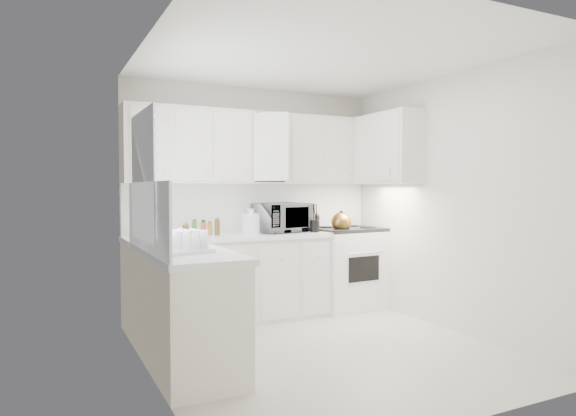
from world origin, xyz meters
TOP-DOWN VIEW (x-y plane):
  - floor at (0.00, 0.00)m, footprint 3.20×3.20m
  - ceiling at (0.00, 0.00)m, footprint 3.20×3.20m
  - wall_back at (0.00, 1.60)m, footprint 3.00×0.00m
  - wall_front at (0.00, -1.60)m, footprint 3.00×0.00m
  - wall_left at (-1.50, 0.00)m, footprint 0.00×3.20m
  - wall_right at (1.50, 0.00)m, footprint 0.00×3.20m
  - window_blinds at (-1.48, 0.35)m, footprint 0.06×0.96m
  - lower_cabinets_back at (-0.39, 1.30)m, footprint 2.22×0.60m
  - lower_cabinets_left at (-1.20, 0.20)m, footprint 0.60×1.60m
  - countertop_back at (-0.39, 1.29)m, footprint 2.24×0.64m
  - countertop_left at (-1.19, 0.20)m, footprint 0.64×1.62m
  - backsplash_back at (0.00, 1.59)m, footprint 2.98×0.02m
  - backsplash_left at (-1.49, 0.20)m, footprint 0.02×1.60m
  - upper_cabinets_back at (0.00, 1.44)m, footprint 3.00×0.33m
  - upper_cabinets_right at (1.33, 0.82)m, footprint 0.33×0.90m
  - sink at (-1.19, 0.55)m, footprint 0.42×0.38m
  - stove at (1.09, 1.30)m, footprint 0.85×0.71m
  - tea_kettle at (0.91, 1.14)m, footprint 0.31×0.27m
  - frying_pan at (1.27, 1.46)m, footprint 0.28×0.45m
  - microwave at (0.22, 1.31)m, footprint 0.66×0.47m
  - rice_cooker at (-0.09, 1.40)m, footprint 0.28×0.28m
  - paper_towel at (-0.09, 1.43)m, footprint 0.12×0.12m
  - utensil_crock at (0.56, 1.15)m, footprint 0.13×0.13m
  - dish_rack at (-1.25, -0.04)m, footprint 0.43×0.37m
  - spice_left_0 at (-0.85, 1.42)m, footprint 0.06×0.06m
  - spice_left_1 at (-0.78, 1.33)m, footprint 0.06×0.06m
  - spice_left_2 at (-0.70, 1.42)m, footprint 0.06×0.06m
  - spice_left_3 at (-0.62, 1.33)m, footprint 0.06×0.06m
  - spice_left_4 at (-0.55, 1.42)m, footprint 0.06×0.06m
  - sauce_right_0 at (0.58, 1.46)m, footprint 0.06×0.06m
  - sauce_right_1 at (0.64, 1.40)m, footprint 0.06×0.06m
  - sauce_right_2 at (0.69, 1.46)m, footprint 0.06×0.06m
  - sauce_right_3 at (0.74, 1.40)m, footprint 0.06×0.06m

SIDE VIEW (x-z plane):
  - floor at x=0.00m, z-range 0.00..0.00m
  - lower_cabinets_back at x=-0.39m, z-range 0.00..0.90m
  - lower_cabinets_left at x=-1.20m, z-range 0.00..0.90m
  - stove at x=1.09m, z-range 0.00..1.24m
  - countertop_back at x=-0.39m, z-range 0.90..0.95m
  - countertop_left at x=-1.19m, z-range 0.90..0.95m
  - frying_pan at x=1.27m, z-range 0.95..0.98m
  - spice_left_0 at x=-0.85m, z-range 0.95..1.08m
  - spice_left_1 at x=-0.78m, z-range 0.95..1.08m
  - spice_left_2 at x=-0.70m, z-range 0.95..1.08m
  - spice_left_3 at x=-0.62m, z-range 0.95..1.08m
  - spice_left_4 at x=-0.55m, z-range 0.95..1.08m
  - sauce_right_0 at x=0.58m, z-range 0.95..1.14m
  - sauce_right_1 at x=0.64m, z-range 0.95..1.14m
  - sauce_right_2 at x=0.69m, z-range 0.95..1.14m
  - sauce_right_3 at x=0.74m, z-range 0.95..1.14m
  - dish_rack at x=-1.25m, z-range 0.95..1.16m
  - sink at x=-1.19m, z-range 0.92..1.22m
  - tea_kettle at x=0.91m, z-range 0.94..1.21m
  - rice_cooker at x=-0.09m, z-range 0.95..1.21m
  - paper_towel at x=-0.09m, z-range 0.95..1.22m
  - utensil_crock at x=0.56m, z-range 0.95..1.28m
  - microwave at x=0.22m, z-range 0.95..1.35m
  - backsplash_back at x=0.00m, z-range 0.95..1.50m
  - backsplash_left at x=-1.49m, z-range 0.95..1.50m
  - wall_back at x=0.00m, z-range -0.20..2.80m
  - wall_front at x=0.00m, z-range -0.20..2.80m
  - wall_left at x=-1.50m, z-range -0.30..2.90m
  - wall_right at x=1.50m, z-range -0.30..2.90m
  - upper_cabinets_back at x=0.00m, z-range 1.10..1.90m
  - upper_cabinets_right at x=1.33m, z-range 1.10..1.90m
  - window_blinds at x=-1.48m, z-range 1.02..2.08m
  - ceiling at x=0.00m, z-range 2.60..2.60m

